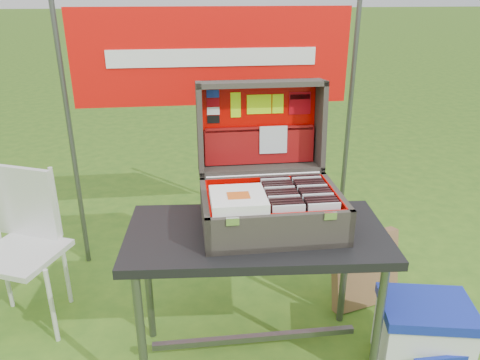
{
  "coord_description": "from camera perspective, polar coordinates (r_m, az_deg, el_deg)",
  "views": [
    {
      "loc": [
        -0.18,
        -1.65,
        1.68
      ],
      "look_at": [
        0.03,
        0.1,
        0.94
      ],
      "focal_mm": 35.0,
      "sensor_mm": 36.0,
      "label": 1
    }
  ],
  "objects": [
    {
      "name": "table",
      "position": [
        2.22,
        1.91,
        -14.18
      ],
      "size": [
        1.16,
        0.64,
        0.7
      ],
      "primitive_type": null,
      "rotation": [
        0.0,
        0.0,
        -0.07
      ],
      "color": "black",
      "rests_on": "ground"
    },
    {
      "name": "table_top",
      "position": [
        2.04,
        2.03,
        -6.71
      ],
      "size": [
        1.16,
        0.64,
        0.04
      ],
      "primitive_type": "cube",
      "rotation": [
        0.0,
        0.0,
        -0.07
      ],
      "color": "black",
      "rests_on": "ground"
    },
    {
      "name": "table_leg_fl",
      "position": [
        2.05,
        -11.85,
        -19.04
      ],
      "size": [
        0.04,
        0.04,
        0.66
      ],
      "primitive_type": "cylinder",
      "color": "#59595B",
      "rests_on": "ground"
    },
    {
      "name": "table_leg_fr",
      "position": [
        2.19,
        16.5,
        -16.51
      ],
      "size": [
        0.04,
        0.04,
        0.66
      ],
      "primitive_type": "cylinder",
      "color": "#59595B",
      "rests_on": "ground"
    },
    {
      "name": "table_leg_bl",
      "position": [
        2.4,
        -11.12,
        -12.06
      ],
      "size": [
        0.04,
        0.04,
        0.66
      ],
      "primitive_type": "cylinder",
      "color": "#59595B",
      "rests_on": "ground"
    },
    {
      "name": "table_leg_br",
      "position": [
        2.52,
        12.64,
        -10.39
      ],
      "size": [
        0.04,
        0.04,
        0.66
      ],
      "primitive_type": "cylinder",
      "color": "#59595B",
      "rests_on": "ground"
    },
    {
      "name": "table_brace",
      "position": [
        2.36,
        1.84,
        -18.66
      ],
      "size": [
        0.97,
        0.03,
        0.03
      ],
      "primitive_type": "cube",
      "color": "#59595B",
      "rests_on": "ground"
    },
    {
      "name": "suitcase",
      "position": [
        2.0,
        3.68,
        2.39
      ],
      "size": [
        0.6,
        0.59,
        0.58
      ],
      "primitive_type": null,
      "color": "#4E463D",
      "rests_on": "table"
    },
    {
      "name": "suitcase_base_bottom",
      "position": [
        2.06,
        3.8,
        -5.43
      ],
      "size": [
        0.6,
        0.43,
        0.02
      ],
      "primitive_type": "cube",
      "color": "#4E463D",
      "rests_on": "table_top"
    },
    {
      "name": "suitcase_base_wall_front",
      "position": [
        1.85,
        5.0,
        -6.46
      ],
      "size": [
        0.6,
        0.02,
        0.16
      ],
      "primitive_type": "cube",
      "color": "#4E463D",
      "rests_on": "table_top"
    },
    {
      "name": "suitcase_base_wall_back",
      "position": [
        2.21,
        2.88,
        -1.44
      ],
      "size": [
        0.6,
        0.02,
        0.16
      ],
      "primitive_type": "cube",
      "color": "#4E463D",
      "rests_on": "table_top"
    },
    {
      "name": "suitcase_base_wall_left",
      "position": [
        2.0,
        -4.27,
        -4.18
      ],
      "size": [
        0.02,
        0.43,
        0.16
      ],
      "primitive_type": "cube",
      "color": "#4E463D",
      "rests_on": "table_top"
    },
    {
      "name": "suitcase_base_wall_right",
      "position": [
        2.1,
        11.57,
        -3.24
      ],
      "size": [
        0.02,
        0.43,
        0.16
      ],
      "primitive_type": "cube",
      "color": "#4E463D",
      "rests_on": "table_top"
    },
    {
      "name": "suitcase_liner_floor",
      "position": [
        2.05,
        3.81,
        -5.07
      ],
      "size": [
        0.55,
        0.38,
        0.01
      ],
      "primitive_type": "cube",
      "color": "#CD0401",
      "rests_on": "suitcase_base_bottom"
    },
    {
      "name": "suitcase_latch_left",
      "position": [
        1.78,
        -0.91,
        -5.07
      ],
      "size": [
        0.05,
        0.01,
        0.03
      ],
      "primitive_type": "cube",
      "color": "silver",
      "rests_on": "suitcase_base_wall_front"
    },
    {
      "name": "suitcase_latch_right",
      "position": [
        1.86,
        10.96,
        -4.31
      ],
      "size": [
        0.05,
        0.01,
        0.03
      ],
      "primitive_type": "cube",
      "color": "silver",
      "rests_on": "suitcase_base_wall_front"
    },
    {
      "name": "suitcase_hinge",
      "position": [
        2.18,
        2.87,
        0.59
      ],
      "size": [
        0.54,
        0.02,
        0.02
      ],
      "primitive_type": "cylinder",
      "rotation": [
        0.0,
        1.57,
        0.0
      ],
      "color": "silver",
      "rests_on": "suitcase_base_wall_back"
    },
    {
      "name": "suitcase_lid_back",
      "position": [
        2.28,
        2.26,
        6.8
      ],
      "size": [
        0.6,
        0.06,
        0.43
      ],
      "primitive_type": "cube",
      "rotation": [
        -1.66,
        0.0,
        0.0
      ],
      "color": "#4E463D",
      "rests_on": "suitcase_base_wall_back"
    },
    {
      "name": "suitcase_lid_rim_far",
      "position": [
        2.18,
        2.56,
        11.67
      ],
      "size": [
        0.6,
        0.16,
        0.04
      ],
      "primitive_type": "cube",
      "rotation": [
        -1.66,
        0.0,
        0.0
      ],
      "color": "#4E463D",
      "rests_on": "suitcase_lid_back"
    },
    {
      "name": "suitcase_lid_rim_near",
      "position": [
        2.26,
        2.53,
        1.46
      ],
      "size": [
        0.6,
        0.16,
        0.04
      ],
      "primitive_type": "cube",
      "rotation": [
        -1.66,
        0.0,
        0.0
      ],
      "color": "#4E463D",
      "rests_on": "suitcase_lid_back"
    },
    {
      "name": "suitcase_lid_rim_left",
      "position": [
        2.18,
        -4.93,
        6.2
      ],
      "size": [
        0.02,
        0.2,
        0.44
      ],
      "primitive_type": "cube",
      "rotation": [
        -1.66,
        0.0,
        0.0
      ],
      "color": "#4E463D",
      "rests_on": "suitcase_lid_back"
    },
    {
      "name": "suitcase_lid_rim_right",
      "position": [
        2.27,
        9.72,
        6.64
      ],
      "size": [
        0.02,
        0.2,
        0.44
      ],
      "primitive_type": "cube",
      "rotation": [
        -1.66,
        0.0,
        0.0
      ],
      "color": "#4E463D",
      "rests_on": "suitcase_lid_back"
    },
    {
      "name": "suitcase_lid_liner",
      "position": [
        2.26,
        2.32,
        6.74
      ],
      "size": [
        0.54,
        0.04,
        0.37
      ],
      "primitive_type": "cube",
      "rotation": [
        -1.66,
        0.0,
        0.0
      ],
      "color": "#CD0401",
      "rests_on": "suitcase_lid_back"
    },
    {
      "name": "suitcase_liner_wall_front",
      "position": [
        1.86,
        4.92,
        -5.93
      ],
      "size": [
        0.55,
        0.01,
        0.14
      ],
      "primitive_type": "cube",
      "color": "#CD0401",
      "rests_on": "suitcase_base_bottom"
    },
    {
      "name": "suitcase_liner_wall_back",
      "position": [
        2.19,
        2.96,
        -1.32
      ],
      "size": [
        0.55,
        0.01,
        0.14
      ],
      "primitive_type": "cube",
      "color": "#CD0401",
      "rests_on": "suitcase_base_bottom"
    },
    {
      "name": "suitcase_liner_wall_left",
      "position": [
        1.99,
        -3.86,
        -3.86
      ],
      "size": [
        0.01,
        0.38,
        0.14
      ],
      "primitive_type": "cube",
      "color": "#CD0401",
      "rests_on": "suitcase_base_bottom"
    },
    {
      "name": "suitcase_liner_wall_right",
      "position": [
        2.09,
        11.21,
        -2.98
      ],
      "size": [
        0.01,
        0.38,
        0.14
      ],
      "primitive_type": "cube",
      "color": "#CD0401",
      "rests_on": "suitcase_base_bottom"
    },
    {
      "name": "suitcase_lid_pocket",
      "position": [
        2.26,
        2.39,
        4.18
      ],
      "size": [
        0.53,
        0.05,
        0.17
      ],
      "primitive_type": "cube",
      "rotation": [
        -1.66,
        0.0,
        0.0
      ],
      "color": "maroon",
      "rests_on": "suitcase_lid_liner"
    },
    {
      "name": "suitcase_pocket_edge",
      "position": [
        2.24,
        2.42,
        6.26
      ],
      "size": [
        0.52,
        0.02,
        0.02
      ],
      "primitive_type": "cube",
      "rotation": [
        -1.66,
        0.0,
        0.0
      ],
      "color": "maroon",
      "rests_on": "suitcase_lid_pocket"
    },
    {
      "name": "suitcase_pocket_cd",
      "position": [
        2.25,
        4.08,
        4.92
      ],
      "size": [
        0.13,
        0.02,
        0.13
      ],
      "primitive_type": "cube",
      "rotation": [
        -1.66,
        0.0,
        0.0
      ],
      "color": "silver",
      "rests_on": "suitcase_lid_pocket"
    },
    {
      "name": "lid_sticker_cc_a",
      "position": [
        2.21,
        -3.34,
        10.45
      ],
      "size": [
        0.06,
        0.01,
        0.04
      ],
      "primitive_type": "cube",
      "rotation": [
        -1.66,
        0.0,
        0.0
      ],
      "color": "#1933B2",
      "rests_on": "suitcase_lid_liner"
    },
    {
      "name": "lid_sticker_cc_b",
      "position": [
        2.21,
        -3.31,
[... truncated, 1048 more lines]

